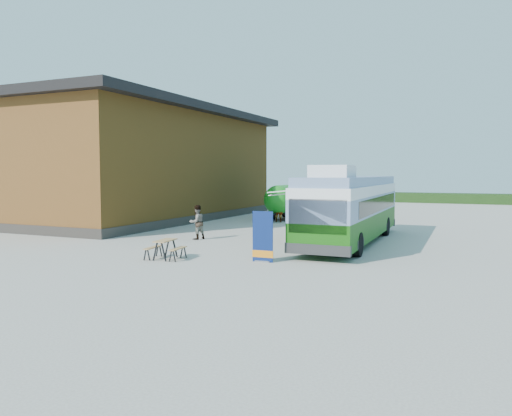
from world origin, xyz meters
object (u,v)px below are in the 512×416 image
at_px(bus, 351,206).
at_px(picnic_table, 165,245).
at_px(banner, 263,241).
at_px(person_a, 279,209).
at_px(slurry_tanker, 289,199).
at_px(person_b, 197,222).

distance_m(bus, picnic_table, 8.76).
bearing_deg(banner, person_a, 108.22).
bearing_deg(picnic_table, slurry_tanker, 87.65).
bearing_deg(picnic_table, person_b, 101.38).
xyz_separation_m(person_b, slurry_tanker, (0.26, 11.80, 0.54)).
bearing_deg(person_a, bus, -63.59).
xyz_separation_m(bus, picnic_table, (-5.18, -6.98, -1.11)).
bearing_deg(bus, person_b, -166.39).
bearing_deg(banner, picnic_table, -166.73).
bearing_deg(person_b, slurry_tanker, -156.95).
height_order(banner, picnic_table, banner).
distance_m(banner, person_b, 6.76).
bearing_deg(slurry_tanker, banner, -73.43).
relative_size(person_a, person_b, 1.00).
relative_size(bus, person_a, 6.89).
relative_size(picnic_table, person_b, 0.84).
bearing_deg(slurry_tanker, person_b, -91.89).
distance_m(picnic_table, person_a, 14.57).
bearing_deg(banner, slurry_tanker, 106.13).
bearing_deg(person_b, banner, 75.08).
bearing_deg(banner, bus, 73.38).
bearing_deg(picnic_table, banner, 6.95).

